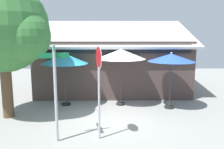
% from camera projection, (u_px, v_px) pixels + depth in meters
% --- Properties ---
extents(ground_plane, '(28.00, 28.00, 0.10)m').
position_uv_depth(ground_plane, '(111.00, 120.00, 9.45)').
color(ground_plane, gray).
extents(cafe_building, '(8.76, 4.67, 4.22)m').
position_uv_depth(cafe_building, '(113.00, 65.00, 13.80)').
color(cafe_building, '#473833').
rests_on(cafe_building, ground).
extents(street_sign_post, '(0.86, 0.92, 3.04)m').
position_uv_depth(street_sign_post, '(55.00, 83.00, 7.16)').
color(street_sign_post, '#A8AAB2').
rests_on(street_sign_post, ground).
extents(stop_sign, '(0.21, 0.69, 3.00)m').
position_uv_depth(stop_sign, '(99.00, 76.00, 7.31)').
color(stop_sign, '#A8AAB2').
rests_on(stop_sign, ground).
extents(patio_umbrella_teal_left, '(2.17, 2.17, 2.54)m').
position_uv_depth(patio_umbrella_teal_left, '(65.00, 59.00, 10.92)').
color(patio_umbrella_teal_left, black).
rests_on(patio_umbrella_teal_left, ground).
extents(patio_umbrella_ivory_center, '(2.31, 2.31, 2.75)m').
position_uv_depth(patio_umbrella_ivory_center, '(121.00, 54.00, 10.93)').
color(patio_umbrella_ivory_center, black).
rests_on(patio_umbrella_ivory_center, ground).
extents(patio_umbrella_royal_blue_right, '(2.09, 2.09, 2.57)m').
position_uv_depth(patio_umbrella_royal_blue_right, '(171.00, 58.00, 10.44)').
color(patio_umbrella_royal_blue_right, black).
rests_on(patio_umbrella_royal_blue_right, ground).
extents(shade_tree, '(3.73, 3.55, 5.42)m').
position_uv_depth(shade_tree, '(5.00, 28.00, 9.01)').
color(shade_tree, brown).
rests_on(shade_tree, ground).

